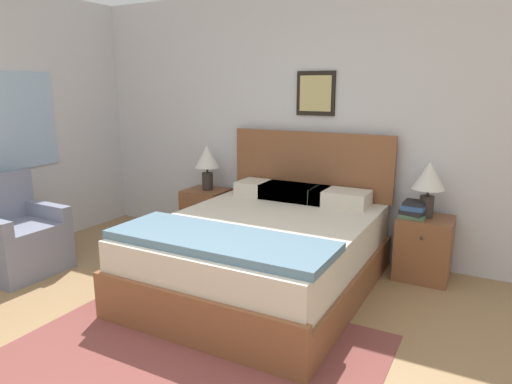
# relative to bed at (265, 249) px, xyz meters

# --- Properties ---
(wall_back) EXTENTS (7.83, 0.09, 2.60)m
(wall_back) POSITION_rel_bed_xyz_m (0.09, 1.10, 0.97)
(wall_back) COLOR silver
(wall_back) RESTS_ON ground_plane
(wall_left) EXTENTS (0.08, 5.32, 2.60)m
(wall_left) POSITION_rel_bed_xyz_m (-2.66, -0.40, 0.97)
(wall_left) COLOR silver
(wall_left) RESTS_ON ground_plane
(area_rug_main) EXTENTS (2.29, 1.75, 0.01)m
(area_rug_main) POSITION_rel_bed_xyz_m (0.06, -1.16, -0.33)
(area_rug_main) COLOR brown
(area_rug_main) RESTS_ON ground_plane
(bed) EXTENTS (1.66, 2.10, 1.23)m
(bed) POSITION_rel_bed_xyz_m (0.00, 0.00, 0.00)
(bed) COLOR brown
(bed) RESTS_ON ground_plane
(armchair) EXTENTS (0.67, 0.68, 0.88)m
(armchair) POSITION_rel_bed_xyz_m (-2.13, -0.79, -0.02)
(armchair) COLOR gray
(armchair) RESTS_ON ground_plane
(nightstand_near_window) EXTENTS (0.45, 0.43, 0.56)m
(nightstand_near_window) POSITION_rel_bed_xyz_m (-1.15, 0.82, -0.05)
(nightstand_near_window) COLOR brown
(nightstand_near_window) RESTS_ON ground_plane
(nightstand_by_door) EXTENTS (0.45, 0.43, 0.56)m
(nightstand_by_door) POSITION_rel_bed_xyz_m (1.15, 0.82, -0.05)
(nightstand_by_door) COLOR brown
(nightstand_by_door) RESTS_ON ground_plane
(table_lamp_near_window) EXTENTS (0.27, 0.27, 0.49)m
(table_lamp_near_window) POSITION_rel_bed_xyz_m (-1.13, 0.83, 0.56)
(table_lamp_near_window) COLOR #2D2823
(table_lamp_near_window) RESTS_ON nightstand_near_window
(table_lamp_by_door) EXTENTS (0.27, 0.27, 0.49)m
(table_lamp_by_door) POSITION_rel_bed_xyz_m (1.14, 0.83, 0.56)
(table_lamp_by_door) COLOR #2D2823
(table_lamp_by_door) RESTS_ON nightstand_by_door
(book_thick_bottom) EXTENTS (0.22, 0.23, 0.03)m
(book_thick_bottom) POSITION_rel_bed_xyz_m (1.05, 0.77, 0.24)
(book_thick_bottom) COLOR #4C7551
(book_thick_bottom) RESTS_ON nightstand_by_door
(book_hardcover_middle) EXTENTS (0.23, 0.26, 0.04)m
(book_hardcover_middle) POSITION_rel_bed_xyz_m (1.05, 0.77, 0.28)
(book_hardcover_middle) COLOR #232328
(book_hardcover_middle) RESTS_ON book_thick_bottom
(book_novel_upper) EXTENTS (0.19, 0.23, 0.04)m
(book_novel_upper) POSITION_rel_bed_xyz_m (1.05, 0.77, 0.32)
(book_novel_upper) COLOR #335693
(book_novel_upper) RESTS_ON book_hardcover_middle
(book_slim_near_top) EXTENTS (0.18, 0.21, 0.03)m
(book_slim_near_top) POSITION_rel_bed_xyz_m (1.05, 0.77, 0.35)
(book_slim_near_top) COLOR #232328
(book_slim_near_top) RESTS_ON book_novel_upper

